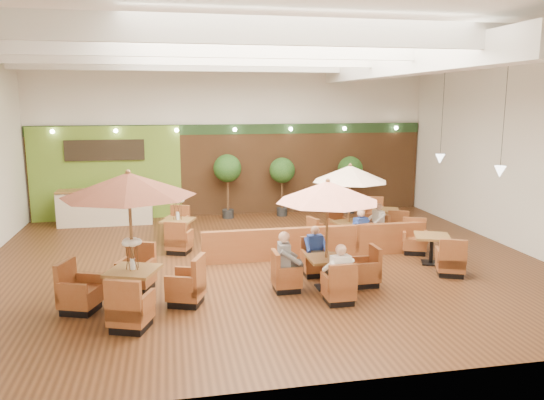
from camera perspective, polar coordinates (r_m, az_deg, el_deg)
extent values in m
plane|color=#381E0F|center=(13.58, -0.84, -6.66)|extent=(14.00, 14.00, 0.00)
cube|color=silver|center=(18.95, -4.12, 6.70)|extent=(14.00, 0.04, 5.50)
cube|color=silver|center=(7.26, 7.57, 0.34)|extent=(14.00, 0.04, 5.50)
cube|color=silver|center=(15.85, 25.00, 4.98)|extent=(0.04, 12.00, 5.50)
cube|color=white|center=(13.05, -0.91, 17.07)|extent=(14.00, 12.00, 0.04)
cube|color=brown|center=(19.00, -4.05, 3.23)|extent=(13.90, 0.10, 3.20)
cube|color=#1E3819|center=(18.86, -4.11, 7.60)|extent=(13.90, 0.12, 0.35)
cube|color=olive|center=(18.92, -17.39, 2.74)|extent=(5.00, 0.08, 3.20)
cube|color=black|center=(18.75, -17.55, 5.13)|extent=(2.60, 0.08, 0.70)
cube|color=white|center=(14.05, 13.74, 14.06)|extent=(0.60, 11.00, 0.60)
cube|color=white|center=(9.13, 3.76, 17.62)|extent=(13.60, 0.12, 0.45)
cube|color=white|center=(11.75, 0.26, 16.07)|extent=(13.60, 0.12, 0.45)
cube|color=white|center=(14.29, -1.86, 15.09)|extent=(13.60, 0.12, 0.45)
cube|color=white|center=(16.96, -3.38, 14.37)|extent=(13.60, 0.12, 0.45)
cylinder|color=black|center=(14.28, 23.78, 9.20)|extent=(0.01, 0.01, 3.20)
cone|color=white|center=(14.39, 23.31, 2.83)|extent=(0.28, 0.28, 0.28)
cylinder|color=black|center=(16.84, 17.92, 9.66)|extent=(0.01, 0.01, 3.20)
cone|color=white|center=(16.93, 17.61, 4.24)|extent=(0.28, 0.28, 0.28)
sphere|color=#FFEAC6|center=(18.86, -22.56, 6.82)|extent=(0.14, 0.14, 0.14)
sphere|color=#FFEAC6|center=(18.57, -16.46, 7.15)|extent=(0.14, 0.14, 0.14)
sphere|color=#FFEAC6|center=(18.49, -10.23, 7.40)|extent=(0.14, 0.14, 0.14)
sphere|color=#FFEAC6|center=(18.63, -4.02, 7.56)|extent=(0.14, 0.14, 0.14)
sphere|color=#FFEAC6|center=(18.98, 2.03, 7.64)|extent=(0.14, 0.14, 0.14)
sphere|color=#FFEAC6|center=(19.53, 7.81, 7.63)|extent=(0.14, 0.14, 0.14)
sphere|color=#FFEAC6|center=(20.27, 13.22, 7.56)|extent=(0.14, 0.14, 0.14)
cube|color=beige|center=(18.32, -17.46, -0.84)|extent=(3.00, 0.70, 1.10)
cube|color=brown|center=(18.22, -17.57, 1.01)|extent=(3.00, 0.75, 0.06)
cube|color=brown|center=(13.86, 4.89, -4.56)|extent=(6.00, 0.19, 0.83)
cube|color=brown|center=(10.78, -14.73, -7.38)|extent=(1.16, 1.16, 0.06)
cylinder|color=black|center=(10.90, -14.63, -9.24)|extent=(0.11, 0.11, 0.70)
cube|color=black|center=(11.03, -14.54, -11.06)|extent=(0.62, 0.62, 0.04)
cube|color=brown|center=(9.99, -14.95, -11.60)|extent=(0.85, 0.85, 0.34)
cube|color=brown|center=(9.62, -14.56, -10.40)|extent=(0.66, 0.33, 0.75)
cube|color=brown|center=(10.04, -16.65, -10.27)|extent=(0.28, 0.58, 0.30)
cube|color=brown|center=(9.79, -13.34, -10.64)|extent=(0.28, 0.58, 0.30)
cube|color=black|center=(10.08, -14.89, -12.89)|extent=(0.75, 0.75, 0.15)
cube|color=brown|center=(11.88, -14.33, -7.94)|extent=(0.85, 0.85, 0.34)
cube|color=brown|center=(12.04, -14.80, -6.12)|extent=(0.66, 0.33, 0.75)
cube|color=brown|center=(11.70, -12.99, -7.08)|extent=(0.28, 0.58, 0.30)
cube|color=brown|center=(11.94, -15.75, -6.84)|extent=(0.28, 0.58, 0.30)
cube|color=black|center=(11.96, -14.28, -9.05)|extent=(0.75, 0.75, 0.15)
cube|color=brown|center=(11.05, -19.93, -9.70)|extent=(0.85, 0.85, 0.34)
cube|color=brown|center=(10.99, -18.61, -7.95)|extent=(0.33, 0.66, 0.75)
cube|color=brown|center=(11.23, -19.23, -8.17)|extent=(0.58, 0.28, 0.30)
cube|color=brown|center=(10.72, -20.81, -9.16)|extent=(0.58, 0.28, 0.30)
cube|color=black|center=(11.13, -19.85, -10.88)|extent=(0.75, 0.75, 0.15)
cube|color=brown|center=(10.90, -9.24, -9.44)|extent=(0.85, 0.85, 0.34)
cube|color=brown|center=(10.71, -10.67, -8.06)|extent=(0.33, 0.66, 0.75)
cube|color=brown|center=(10.56, -9.81, -8.91)|extent=(0.58, 0.28, 0.30)
cube|color=brown|center=(11.11, -8.76, -7.88)|extent=(0.58, 0.28, 0.30)
cube|color=black|center=(10.99, -9.20, -10.64)|extent=(0.75, 0.75, 0.15)
cylinder|color=brown|center=(10.63, -14.87, -4.48)|extent=(0.06, 0.06, 2.66)
cone|color=#4E2416|center=(10.39, -15.17, 1.65)|extent=(2.55, 2.55, 0.45)
sphere|color=brown|center=(10.36, -15.23, 2.91)|extent=(0.10, 0.10, 0.10)
cylinder|color=silver|center=(10.74, -14.76, -6.66)|extent=(0.10, 0.10, 0.22)
cube|color=brown|center=(11.61, 5.86, -6.28)|extent=(0.80, 0.80, 0.06)
cylinder|color=black|center=(11.71, 5.83, -7.81)|extent=(0.09, 0.09, 0.61)
cube|color=black|center=(11.81, 5.80, -9.31)|extent=(0.42, 0.42, 0.04)
cube|color=brown|center=(10.93, 7.19, -9.56)|extent=(0.58, 0.58, 0.30)
cube|color=brown|center=(10.62, 7.62, -8.58)|extent=(0.58, 0.10, 0.65)
cube|color=brown|center=(10.79, 5.84, -8.75)|extent=(0.08, 0.51, 0.26)
cube|color=brown|center=(10.96, 8.56, -8.51)|extent=(0.08, 0.51, 0.26)
cube|color=black|center=(11.01, 7.16, -10.60)|extent=(0.52, 0.52, 0.13)
cube|color=brown|center=(12.53, 4.65, -6.85)|extent=(0.58, 0.58, 0.30)
cube|color=brown|center=(12.68, 4.38, -5.33)|extent=(0.58, 0.10, 0.65)
cube|color=brown|center=(12.55, 5.85, -5.95)|extent=(0.08, 0.51, 0.26)
cube|color=brown|center=(12.41, 3.46, -6.12)|extent=(0.08, 0.51, 0.26)
cube|color=black|center=(12.60, 4.64, -7.78)|extent=(0.52, 0.52, 0.13)
cube|color=brown|center=(11.51, 1.56, -8.42)|extent=(0.58, 0.58, 0.30)
cube|color=brown|center=(11.47, 2.76, -7.03)|extent=(0.10, 0.58, 0.65)
cube|color=brown|center=(11.70, 1.27, -7.14)|extent=(0.51, 0.08, 0.26)
cube|color=brown|center=(11.20, 1.89, -7.96)|extent=(0.51, 0.08, 0.26)
cube|color=black|center=(11.58, 1.56, -9.43)|extent=(0.52, 0.52, 0.13)
cube|color=brown|center=(12.00, 9.91, -7.77)|extent=(0.58, 0.58, 0.30)
cube|color=brown|center=(11.84, 8.85, -6.58)|extent=(0.10, 0.58, 0.65)
cube|color=brown|center=(11.71, 10.42, -7.31)|extent=(0.51, 0.08, 0.26)
cube|color=brown|center=(12.19, 9.47, -6.56)|extent=(0.51, 0.08, 0.26)
cube|color=black|center=(12.07, 9.88, -8.74)|extent=(0.52, 0.52, 0.13)
cylinder|color=brown|center=(11.47, 5.91, -3.93)|extent=(0.06, 0.06, 2.33)
cone|color=tan|center=(11.27, 6.01, 0.92)|extent=(2.23, 2.23, 0.45)
sphere|color=brown|center=(11.23, 6.03, 2.08)|extent=(0.10, 0.10, 0.10)
cube|color=brown|center=(15.16, 8.25, -2.42)|extent=(0.93, 0.93, 0.05)
cylinder|color=black|center=(15.24, 8.22, -3.57)|extent=(0.09, 0.09, 0.59)
cube|color=black|center=(15.31, 8.18, -4.70)|extent=(0.49, 0.49, 0.04)
cube|color=brown|center=(14.48, 9.31, -4.60)|extent=(0.68, 0.68, 0.29)
cube|color=brown|center=(14.19, 9.42, -3.80)|extent=(0.56, 0.23, 0.62)
cube|color=brown|center=(14.29, 8.49, -4.04)|extent=(0.20, 0.49, 0.25)
cube|color=brown|center=(14.59, 10.16, -3.79)|extent=(0.20, 0.49, 0.25)
cube|color=black|center=(14.54, 9.29, -5.38)|extent=(0.60, 0.60, 0.12)
cube|color=brown|center=(16.03, 7.22, -3.06)|extent=(0.68, 0.68, 0.29)
cube|color=brown|center=(16.19, 7.20, -1.95)|extent=(0.56, 0.23, 0.62)
cube|color=brown|center=(16.13, 7.99, -2.34)|extent=(0.20, 0.49, 0.25)
cube|color=brown|center=(15.85, 6.45, -2.54)|extent=(0.20, 0.49, 0.25)
cube|color=black|center=(16.08, 7.20, -3.77)|extent=(0.60, 0.60, 0.12)
cube|color=brown|center=(15.00, 5.15, -3.97)|extent=(0.68, 0.68, 0.29)
cube|color=brown|center=(14.94, 6.05, -2.99)|extent=(0.23, 0.56, 0.62)
cube|color=brown|center=(15.17, 4.65, -3.10)|extent=(0.49, 0.20, 0.25)
cube|color=brown|center=(14.74, 5.69, -3.52)|extent=(0.49, 0.20, 0.25)
cube|color=black|center=(15.05, 5.14, -4.73)|extent=(0.60, 0.60, 0.12)
cube|color=brown|center=(15.55, 11.16, -3.61)|extent=(0.68, 0.68, 0.29)
cube|color=brown|center=(15.46, 10.34, -2.64)|extent=(0.23, 0.56, 0.62)
cube|color=brown|center=(15.31, 11.77, -3.17)|extent=(0.49, 0.20, 0.25)
cube|color=brown|center=(15.70, 10.61, -2.78)|extent=(0.49, 0.20, 0.25)
cube|color=black|center=(15.60, 11.13, -4.34)|extent=(0.60, 0.60, 0.12)
cylinder|color=brown|center=(15.06, 8.29, -0.67)|extent=(0.06, 0.06, 2.23)
cone|color=beige|center=(14.91, 8.39, 2.85)|extent=(2.14, 2.14, 0.45)
sphere|color=brown|center=(14.88, 8.41, 3.72)|extent=(0.10, 0.10, 0.10)
cube|color=brown|center=(15.26, -10.09, -2.19)|extent=(1.07, 1.07, 0.06)
cylinder|color=black|center=(15.34, -10.05, -3.42)|extent=(0.10, 0.10, 0.64)
cube|color=black|center=(15.43, -10.01, -4.63)|extent=(0.56, 0.56, 0.04)
cube|color=brown|center=(14.47, -9.96, -4.54)|extent=(0.78, 0.78, 0.31)
cube|color=brown|center=(14.18, -9.60, -3.64)|extent=(0.59, 0.31, 0.67)
cube|color=brown|center=(14.52, -11.02, -3.74)|extent=(0.27, 0.52, 0.27)
cube|color=brown|center=(14.33, -8.94, -3.87)|extent=(0.27, 0.52, 0.27)
cube|color=black|center=(14.53, -9.93, -5.39)|extent=(0.69, 0.69, 0.13)
cube|color=brown|center=(16.25, -10.11, -2.88)|extent=(0.78, 0.78, 0.31)
cube|color=brown|center=(16.41, -10.48, -1.72)|extent=(0.59, 0.31, 0.67)
cube|color=brown|center=(16.11, -9.20, -2.26)|extent=(0.27, 0.52, 0.27)
cube|color=brown|center=(16.30, -11.05, -2.17)|extent=(0.27, 0.52, 0.27)
cube|color=black|center=(16.30, -10.08, -3.63)|extent=(0.69, 0.69, 0.13)
cylinder|color=silver|center=(15.23, -10.10, -1.68)|extent=(0.10, 0.10, 0.22)
cube|color=brown|center=(13.83, 16.84, -3.76)|extent=(1.08, 1.08, 0.06)
cylinder|color=black|center=(13.92, 16.77, -5.14)|extent=(0.10, 0.10, 0.65)
cube|color=black|center=(14.01, 16.69, -6.49)|extent=(0.57, 0.57, 0.04)
cube|color=brown|center=(13.16, 18.64, -6.47)|extent=(0.79, 0.79, 0.31)
cube|color=brown|center=(12.93, 19.60, -5.47)|extent=(0.60, 0.31, 0.69)
cube|color=brown|center=(13.06, 17.45, -5.62)|extent=(0.27, 0.53, 0.28)
cube|color=brown|center=(13.15, 19.93, -5.67)|extent=(0.27, 0.53, 0.28)
cube|color=black|center=(13.22, 18.58, -7.41)|extent=(0.70, 0.70, 0.14)
cube|color=brown|center=(14.74, 15.07, -4.46)|extent=(0.79, 0.79, 0.31)
cube|color=brown|center=(14.83, 14.40, -3.15)|extent=(0.60, 0.31, 0.69)
cube|color=brown|center=(14.72, 16.21, -3.75)|extent=(0.27, 0.53, 0.28)
cube|color=brown|center=(14.67, 13.99, -3.68)|extent=(0.27, 0.53, 0.28)
cube|color=black|center=(14.80, 15.03, -5.30)|extent=(0.70, 0.70, 0.14)
cube|color=brown|center=(16.85, 12.10, -1.07)|extent=(1.05, 1.05, 0.06)
cylinder|color=black|center=(16.92, 12.06, -2.18)|extent=(0.10, 0.10, 0.63)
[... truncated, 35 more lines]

